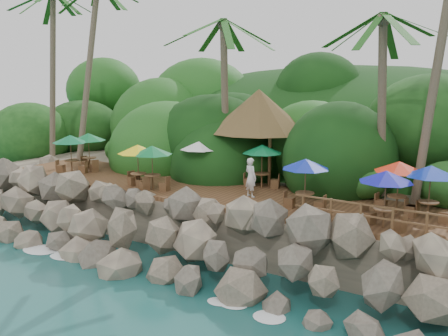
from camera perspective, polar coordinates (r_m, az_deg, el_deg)
The scene contains 11 objects.
ground at distance 20.03m, azimuth -9.55°, elevation -12.38°, with size 140.00×140.00×0.00m, color #19514F.
land_base at distance 32.76m, azimuth 9.51°, elevation -1.25°, with size 32.00×25.20×2.10m, color gray.
jungle_hill at distance 39.84m, azimuth 13.75°, elevation -0.80°, with size 44.80×28.00×15.40m, color #143811.
seawall at distance 21.03m, azimuth -5.96°, elevation -7.78°, with size 29.00×4.00×2.30m, color gray, non-canonical shape.
terrace at distance 23.86m, azimuth -0.00°, elevation -2.83°, with size 26.00×5.00×0.20m, color brown.
jungle_foliage at distance 32.10m, azimuth 8.74°, elevation -3.40°, with size 44.00×16.00×12.00m, color #143811, non-canonical shape.
foam_line at distance 20.22m, azimuth -8.97°, elevation -12.04°, with size 25.20×0.80×0.06m.
palapa at distance 26.37m, azimuth 3.90°, elevation 6.37°, with size 5.11×5.11×4.60m.
dining_clusters at distance 22.50m, azimuth 2.27°, elevation 1.08°, with size 23.08×5.12×2.08m.
railing at distance 18.33m, azimuth 18.26°, elevation -5.35°, with size 7.20×0.10×1.00m.
waiter at distance 22.64m, azimuth 2.99°, elevation -1.05°, with size 0.64×0.42×1.76m, color silver.
Camera 1 is at (12.54, -13.49, 7.87)m, focal length 41.06 mm.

